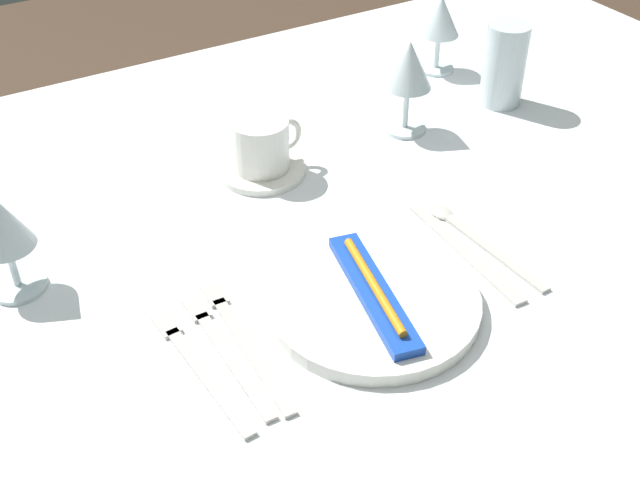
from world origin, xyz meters
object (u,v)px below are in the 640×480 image
(dinner_knife, at_px, (466,253))
(spoon_soup, at_px, (471,235))
(wine_glass_centre, at_px, (440,20))
(drink_tumbler, at_px, (503,70))
(fork_inner, at_px, (224,349))
(dinner_plate, at_px, (373,302))
(fork_outer, at_px, (242,338))
(toothbrush_package, at_px, (374,291))
(fork_salad, at_px, (197,365))
(coffee_cup_left, at_px, (262,144))
(wine_glass_left, at_px, (409,69))
(wine_glass_right, at_px, (1,227))

(dinner_knife, height_order, spoon_soup, spoon_soup)
(wine_glass_centre, bearing_deg, drink_tumbler, -84.20)
(fork_inner, relative_size, dinner_knife, 0.93)
(dinner_plate, bearing_deg, drink_tumbler, 34.23)
(fork_outer, bearing_deg, toothbrush_package, -10.89)
(toothbrush_package, xyz_separation_m, fork_salad, (-0.21, 0.02, -0.02))
(fork_salad, relative_size, wine_glass_centre, 1.56)
(toothbrush_package, bearing_deg, fork_inner, 171.91)
(spoon_soup, bearing_deg, drink_tumbler, 43.92)
(dinner_knife, relative_size, drink_tumbler, 1.67)
(toothbrush_package, bearing_deg, coffee_cup_left, 85.64)
(fork_outer, relative_size, drink_tumbler, 1.68)
(dinner_knife, distance_m, drink_tumbler, 0.43)
(fork_salad, relative_size, coffee_cup_left, 1.97)
(fork_outer, xyz_separation_m, wine_glass_centre, (0.60, 0.44, 0.09))
(wine_glass_centre, relative_size, drink_tumbler, 1.00)
(wine_glass_left, bearing_deg, dinner_knife, -111.43)
(dinner_knife, xyz_separation_m, wine_glass_left, (0.12, 0.30, 0.10))
(dinner_plate, relative_size, coffee_cup_left, 2.32)
(toothbrush_package, distance_m, fork_salad, 0.22)
(fork_inner, distance_m, wine_glass_centre, 0.77)
(fork_salad, height_order, wine_glass_right, wine_glass_right)
(fork_outer, distance_m, wine_glass_centre, 0.75)
(dinner_knife, bearing_deg, fork_outer, 178.57)
(toothbrush_package, relative_size, fork_salad, 1.01)
(toothbrush_package, bearing_deg, fork_outer, 169.11)
(coffee_cup_left, xyz_separation_m, wine_glass_left, (0.25, -0.00, 0.06))
(toothbrush_package, bearing_deg, dinner_knife, 7.98)
(fork_outer, xyz_separation_m, wine_glass_left, (0.43, 0.29, 0.10))
(fork_outer, distance_m, drink_tumbler, 0.68)
(drink_tumbler, bearing_deg, spoon_soup, -136.08)
(wine_glass_left, xyz_separation_m, wine_glass_right, (-0.62, -0.07, -0.01))
(fork_outer, distance_m, dinner_knife, 0.31)
(dinner_plate, bearing_deg, wine_glass_centre, 46.28)
(dinner_plate, relative_size, wine_glass_left, 1.69)
(toothbrush_package, relative_size, spoon_soup, 0.99)
(dinner_plate, xyz_separation_m, coffee_cup_left, (0.02, 0.32, 0.04))
(toothbrush_package, bearing_deg, spoon_soup, 14.80)
(fork_salad, height_order, dinner_knife, same)
(spoon_soup, height_order, wine_glass_centre, wine_glass_centre)
(toothbrush_package, relative_size, fork_outer, 0.94)
(toothbrush_package, distance_m, wine_glass_centre, 0.65)
(wine_glass_centre, bearing_deg, dinner_knife, -123.09)
(fork_salad, relative_size, drink_tumbler, 1.56)
(spoon_soup, relative_size, wine_glass_right, 1.60)
(wine_glass_left, xyz_separation_m, drink_tumbler, (0.19, -0.01, -0.04))
(fork_salad, distance_m, wine_glass_right, 0.28)
(spoon_soup, bearing_deg, fork_salad, -175.60)
(dinner_knife, distance_m, coffee_cup_left, 0.33)
(toothbrush_package, distance_m, wine_glass_left, 0.43)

